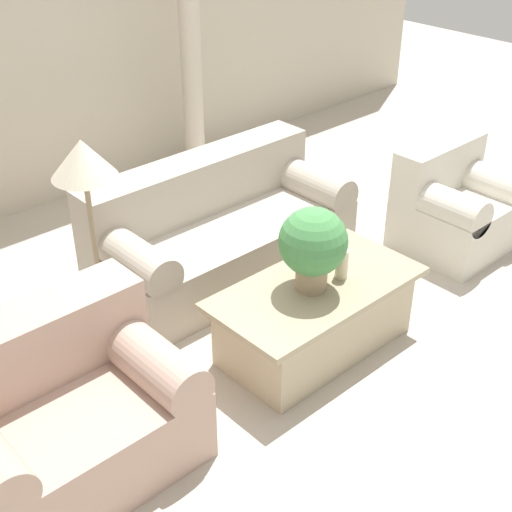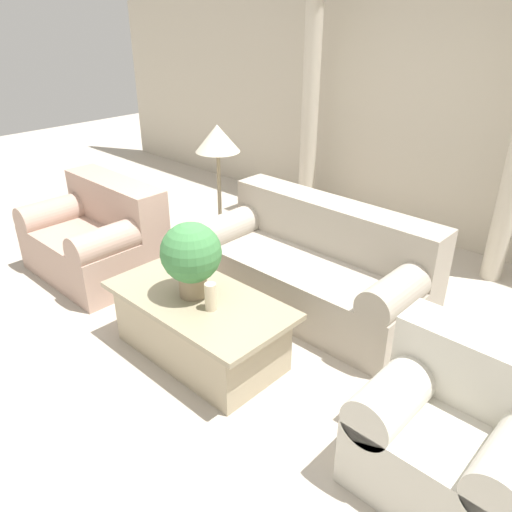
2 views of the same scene
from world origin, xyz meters
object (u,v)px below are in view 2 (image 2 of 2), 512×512
(loveseat, at_px, (98,236))
(coffee_table, at_px, (200,325))
(sofa_long, at_px, (315,266))
(floor_lamp, at_px, (218,146))
(potted_plant, at_px, (191,255))
(armchair, at_px, (456,431))

(loveseat, height_order, coffee_table, loveseat)
(sofa_long, height_order, coffee_table, sofa_long)
(loveseat, xyz_separation_m, floor_lamp, (0.78, 0.87, 0.84))
(floor_lamp, bearing_deg, coffee_table, -49.38)
(floor_lamp, bearing_deg, potted_plant, -50.86)
(sofa_long, xyz_separation_m, coffee_table, (-0.16, -1.15, -0.10))
(sofa_long, distance_m, loveseat, 2.09)
(potted_plant, bearing_deg, loveseat, 172.92)
(floor_lamp, height_order, armchair, floor_lamp)
(sofa_long, bearing_deg, loveseat, -153.07)
(loveseat, xyz_separation_m, potted_plant, (1.65, -0.21, 0.44))
(potted_plant, height_order, floor_lamp, floor_lamp)
(potted_plant, height_order, armchair, potted_plant)
(sofa_long, distance_m, armchair, 1.92)
(floor_lamp, bearing_deg, loveseat, -131.93)
(loveseat, distance_m, potted_plant, 1.72)
(loveseat, bearing_deg, coffee_table, -7.03)
(potted_plant, distance_m, floor_lamp, 1.44)
(coffee_table, xyz_separation_m, floor_lamp, (-0.92, 1.08, 0.95))
(floor_lamp, bearing_deg, sofa_long, 4.11)
(sofa_long, relative_size, floor_lamp, 1.42)
(loveseat, bearing_deg, armchair, -0.40)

